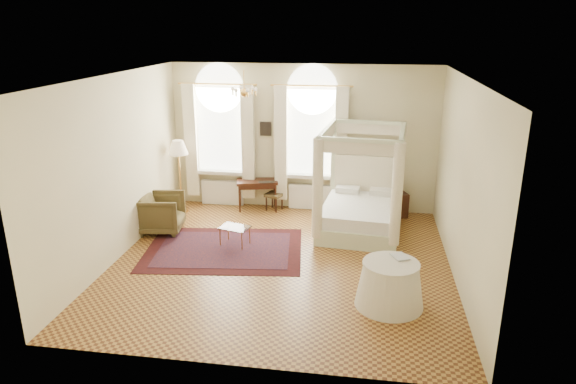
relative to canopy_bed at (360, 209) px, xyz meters
name	(u,v)px	position (x,y,z in m)	size (l,w,h in m)	color
ground	(282,262)	(-1.37, -1.68, -0.49)	(6.00, 6.00, 0.00)	#A3732F
room_walls	(281,157)	(-1.37, -1.68, 1.49)	(6.00, 6.00, 6.00)	beige
window_left	(220,144)	(-3.27, 1.19, 0.99)	(1.62, 0.27, 3.29)	white
window_right	(311,147)	(-1.17, 1.19, 0.99)	(1.62, 0.27, 3.29)	white
chandelier	(244,91)	(-2.27, -0.48, 2.41)	(0.51, 0.45, 0.50)	gold
wall_pictures	(307,128)	(-1.28, 1.29, 1.40)	(2.54, 0.03, 0.39)	black
canopy_bed	(360,209)	(0.00, 0.00, 0.00)	(1.81, 2.15, 2.17)	beige
nightstand	(397,205)	(0.81, 1.02, -0.22)	(0.39, 0.35, 0.55)	#381C0F
nightstand_lamp	(397,183)	(0.77, 1.02, 0.30)	(0.25, 0.25, 0.36)	gold
writing_desk	(257,185)	(-2.38, 1.02, 0.10)	(1.02, 0.69, 0.70)	#381C0F
laptop	(266,182)	(-2.14, 0.90, 0.22)	(0.36, 0.23, 0.03)	black
stool	(274,196)	(-1.98, 1.02, -0.15)	(0.46, 0.46, 0.41)	#42341C
armchair	(161,213)	(-4.07, -0.59, -0.09)	(0.85, 0.88, 0.80)	#483C1F
coffee_table	(235,229)	(-2.39, -1.05, -0.15)	(0.64, 0.52, 0.38)	silver
floor_lamp	(178,151)	(-4.07, 0.60, 0.93)	(0.43, 0.43, 1.67)	gold
oriental_rug	(224,249)	(-2.55, -1.30, -0.49)	(3.18, 2.46, 0.01)	#3E0E0F
side_table	(390,284)	(0.50, -2.88, -0.14)	(1.05, 1.05, 0.72)	white
book	(394,258)	(0.54, -2.73, 0.24)	(0.21, 0.28, 0.03)	black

